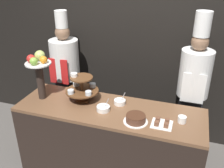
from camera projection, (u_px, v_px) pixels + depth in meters
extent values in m
cube|color=black|center=(133.00, 38.00, 3.30)|extent=(10.00, 0.06, 2.80)
cube|color=black|center=(109.00, 142.00, 2.88)|extent=(2.03, 0.66, 0.84)
cube|color=brown|center=(109.00, 110.00, 2.69)|extent=(2.03, 0.66, 0.03)
cylinder|color=brown|center=(83.00, 99.00, 2.85)|extent=(0.17, 0.17, 0.02)
cylinder|color=brown|center=(82.00, 89.00, 2.79)|extent=(0.04, 0.04, 0.29)
cylinder|color=brown|center=(82.00, 91.00, 2.80)|extent=(0.37, 0.37, 0.02)
cylinder|color=brown|center=(81.00, 78.00, 2.73)|extent=(0.25, 0.25, 0.02)
cylinder|color=silver|center=(76.00, 84.00, 2.89)|extent=(0.07, 0.07, 0.04)
cylinder|color=gold|center=(76.00, 84.00, 2.90)|extent=(0.06, 0.06, 0.03)
cylinder|color=silver|center=(71.00, 92.00, 2.72)|extent=(0.07, 0.07, 0.04)
cylinder|color=red|center=(71.00, 92.00, 2.72)|extent=(0.06, 0.06, 0.03)
cylinder|color=silver|center=(88.00, 93.00, 2.69)|extent=(0.07, 0.07, 0.04)
cylinder|color=beige|center=(88.00, 94.00, 2.69)|extent=(0.06, 0.06, 0.03)
cylinder|color=silver|center=(93.00, 85.00, 2.86)|extent=(0.07, 0.07, 0.04)
cylinder|color=green|center=(93.00, 86.00, 2.87)|extent=(0.06, 0.06, 0.03)
cylinder|color=white|center=(74.00, 75.00, 2.73)|extent=(0.07, 0.07, 0.04)
cylinder|color=#2D231E|center=(41.00, 81.00, 2.82)|extent=(0.09, 0.09, 0.42)
cylinder|color=white|center=(38.00, 63.00, 2.72)|extent=(0.28, 0.28, 0.01)
sphere|color=orange|center=(44.00, 60.00, 2.69)|extent=(0.08, 0.08, 0.08)
sphere|color=#ADC160|center=(40.00, 56.00, 2.76)|extent=(0.12, 0.12, 0.12)
sphere|color=red|center=(31.00, 59.00, 2.70)|extent=(0.09, 0.09, 0.09)
sphere|color=#84B742|center=(34.00, 61.00, 2.64)|extent=(0.09, 0.09, 0.09)
cylinder|color=white|center=(136.00, 122.00, 2.46)|extent=(0.24, 0.24, 0.01)
cylinder|color=brown|center=(136.00, 118.00, 2.44)|extent=(0.19, 0.19, 0.07)
cylinder|color=#472819|center=(136.00, 115.00, 2.43)|extent=(0.19, 0.19, 0.01)
cylinder|color=white|center=(182.00, 119.00, 2.44)|extent=(0.08, 0.08, 0.07)
cube|color=white|center=(162.00, 124.00, 2.42)|extent=(0.20, 0.19, 0.01)
cube|color=brown|center=(157.00, 123.00, 2.39)|extent=(0.04, 0.04, 0.04)
cube|color=brown|center=(166.00, 125.00, 2.36)|extent=(0.04, 0.04, 0.04)
cube|color=brown|center=(158.00, 119.00, 2.45)|extent=(0.04, 0.04, 0.04)
cube|color=brown|center=(167.00, 121.00, 2.43)|extent=(0.04, 0.04, 0.04)
cylinder|color=white|center=(103.00, 108.00, 2.64)|extent=(0.14, 0.14, 0.05)
cylinder|color=#BCBCC1|center=(107.00, 103.00, 2.60)|extent=(0.05, 0.01, 0.11)
cylinder|color=white|center=(120.00, 102.00, 2.77)|extent=(0.13, 0.13, 0.05)
cylinder|color=#BCBCC1|center=(123.00, 97.00, 2.73)|extent=(0.05, 0.01, 0.11)
cube|color=black|center=(69.00, 104.00, 3.63)|extent=(0.29, 0.16, 0.87)
cylinder|color=silver|center=(65.00, 59.00, 3.33)|extent=(0.38, 0.38, 0.53)
cube|color=red|center=(59.00, 71.00, 3.22)|extent=(0.27, 0.01, 0.34)
sphere|color=#846047|center=(62.00, 33.00, 3.17)|extent=(0.19, 0.19, 0.19)
cylinder|color=white|center=(61.00, 19.00, 3.10)|extent=(0.16, 0.16, 0.22)
cube|color=#28282D|center=(187.00, 125.00, 3.16)|extent=(0.27, 0.15, 0.88)
cylinder|color=white|center=(195.00, 73.00, 2.85)|extent=(0.36, 0.36, 0.55)
cube|color=white|center=(193.00, 88.00, 2.75)|extent=(0.25, 0.01, 0.35)
sphere|color=#846047|center=(200.00, 42.00, 2.69)|extent=(0.19, 0.19, 0.19)
cylinder|color=white|center=(203.00, 24.00, 2.60)|extent=(0.18, 0.18, 0.27)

